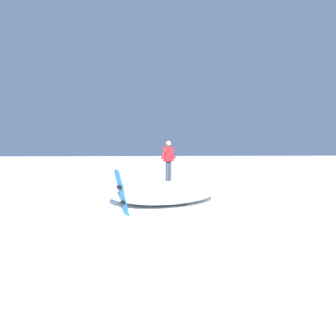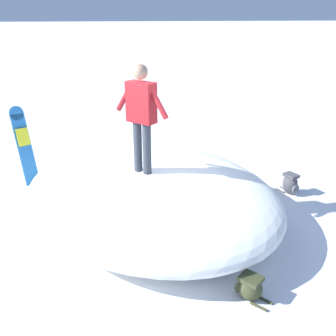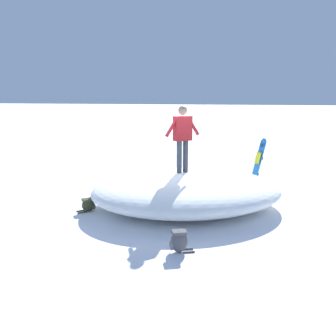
{
  "view_description": "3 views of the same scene",
  "coord_description": "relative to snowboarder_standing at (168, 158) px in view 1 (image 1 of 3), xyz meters",
  "views": [
    {
      "loc": [
        1.64,
        10.83,
        2.2
      ],
      "look_at": [
        0.11,
        -0.5,
        1.45
      ],
      "focal_mm": 26.06,
      "sensor_mm": 36.0,
      "label": 1
    },
    {
      "loc": [
        -5.88,
        0.45,
        3.47
      ],
      "look_at": [
        0.57,
        -0.34,
        0.79
      ],
      "focal_mm": 41.31,
      "sensor_mm": 36.0,
      "label": 2
    },
    {
      "loc": [
        2.32,
        -9.04,
        2.94
      ],
      "look_at": [
        -0.14,
        -0.19,
        1.08
      ],
      "focal_mm": 37.95,
      "sensor_mm": 36.0,
      "label": 3
    }
  ],
  "objects": [
    {
      "name": "backpack_far",
      "position": [
        0.64,
        -2.99,
        -1.72
      ],
      "size": [
        0.51,
        0.38,
        0.44
      ],
      "color": "#4C4C51",
      "rests_on": "ground"
    },
    {
      "name": "backpack_near",
      "position": [
        -2.21,
        -1.21,
        -1.78
      ],
      "size": [
        0.5,
        0.49,
        0.34
      ],
      "color": "#383D23",
      "rests_on": "ground"
    },
    {
      "name": "ground",
      "position": [
        -0.17,
        -0.13,
        -1.95
      ],
      "size": [
        240.0,
        240.0,
        0.0
      ],
      "primitive_type": "plane",
      "color": "white"
    },
    {
      "name": "snow_mound",
      "position": [
        0.17,
        -0.12,
        -1.49
      ],
      "size": [
        6.44,
        6.03,
        0.91
      ],
      "primitive_type": "ellipsoid",
      "rotation": [
        0.0,
        0.0,
        0.49
      ],
      "color": "white",
      "rests_on": "ground"
    },
    {
      "name": "trail_marker_pole",
      "position": [
        -3.01,
        -5.76,
        -1.2
      ],
      "size": [
        0.1,
        0.1,
        1.4
      ],
      "color": "orange",
      "rests_on": "ground"
    },
    {
      "name": "snowboard_primary_upright",
      "position": [
        1.94,
        2.38,
        -1.11
      ],
      "size": [
        0.52,
        0.49,
        1.63
      ],
      "color": "#2672BF",
      "rests_on": "ground"
    },
    {
      "name": "snowboarder_standing",
      "position": [
        0.0,
        0.0,
        0.0
      ],
      "size": [
        0.8,
        0.83,
        1.78
      ],
      "color": "#333842",
      "rests_on": "snow_mound"
    }
  ]
}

